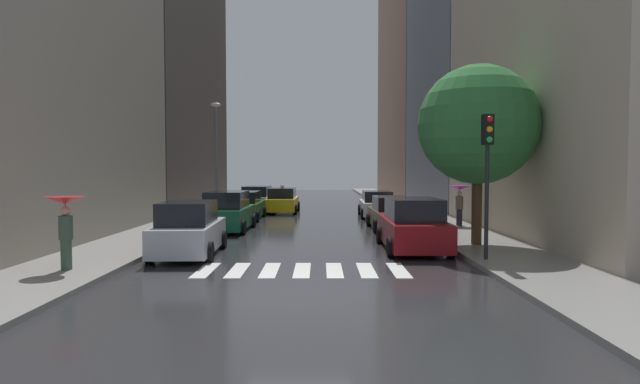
% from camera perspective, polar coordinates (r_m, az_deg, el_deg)
% --- Properties ---
extents(ground_plane, '(28.00, 72.00, 0.04)m').
position_cam_1_polar(ground_plane, '(35.51, -0.61, -2.08)').
color(ground_plane, '#29292C').
extents(sidewalk_left, '(3.00, 72.00, 0.15)m').
position_cam_1_polar(sidewalk_left, '(36.19, -10.96, -1.89)').
color(sidewalk_left, gray).
rests_on(sidewalk_left, ground).
extents(sidewalk_right, '(3.00, 72.00, 0.15)m').
position_cam_1_polar(sidewalk_right, '(36.01, 9.79, -1.90)').
color(sidewalk_right, gray).
rests_on(sidewalk_right, ground).
extents(crosswalk_stripes, '(5.85, 2.20, 0.01)m').
position_cam_1_polar(crosswalk_stripes, '(14.65, -1.78, -8.61)').
color(crosswalk_stripes, silver).
rests_on(crosswalk_stripes, ground).
extents(building_left_near, '(6.00, 17.69, 13.25)m').
position_cam_1_polar(building_left_near, '(23.04, -30.44, 11.65)').
color(building_left_near, '#9E9384').
rests_on(building_left_near, ground).
extents(building_left_mid, '(6.00, 18.48, 23.53)m').
position_cam_1_polar(building_left_mid, '(40.63, -16.85, 15.11)').
color(building_left_mid, '#564C47').
rests_on(building_left_mid, ground).
extents(building_right_near, '(6.00, 17.33, 14.44)m').
position_cam_1_polar(building_right_near, '(24.12, 26.70, 12.73)').
color(building_right_near, '#B2A38C').
rests_on(building_right_near, ground).
extents(building_right_mid, '(6.00, 14.97, 23.40)m').
position_cam_1_polar(building_right_mid, '(40.07, 15.96, 15.21)').
color(building_right_mid, slate).
rests_on(building_right_mid, ground).
extents(building_right_far, '(6.00, 21.99, 24.67)m').
position_cam_1_polar(building_right_far, '(58.18, 10.83, 11.88)').
color(building_right_far, '#8C6B56').
rests_on(building_right_far, ground).
extents(parked_car_left_nearest, '(2.14, 4.41, 1.78)m').
position_cam_1_polar(parked_car_left_nearest, '(17.56, -14.05, -4.12)').
color(parked_car_left_nearest, '#B2B7BF').
rests_on(parked_car_left_nearest, ground).
extents(parked_car_left_second, '(2.19, 4.49, 1.82)m').
position_cam_1_polar(parked_car_left_second, '(24.11, -9.95, -2.24)').
color(parked_car_left_second, '#0C4C2D').
rests_on(parked_car_left_second, ground).
extents(parked_car_left_third, '(2.15, 4.77, 1.59)m').
position_cam_1_polar(parked_car_left_third, '(29.49, -8.22, -1.55)').
color(parked_car_left_third, '#0C4C2D').
rests_on(parked_car_left_third, ground).
extents(parked_car_left_fourth, '(2.25, 4.71, 1.69)m').
position_cam_1_polar(parked_car_left_fourth, '(35.33, -6.71, -0.80)').
color(parked_car_left_fourth, '#B2B7BF').
rests_on(parked_car_left_fourth, ground).
extents(parked_car_right_nearest, '(2.17, 4.80, 1.83)m').
position_cam_1_polar(parked_car_right_nearest, '(18.47, 10.37, -3.69)').
color(parked_car_right_nearest, maroon).
rests_on(parked_car_right_nearest, ground).
extents(parked_car_right_second, '(2.04, 4.28, 1.56)m').
position_cam_1_polar(parked_car_right_second, '(24.53, 8.04, -2.41)').
color(parked_car_right_second, brown).
rests_on(parked_car_right_second, ground).
extents(parked_car_right_third, '(2.13, 4.61, 1.55)m').
position_cam_1_polar(parked_car_right_third, '(30.94, 6.47, -1.38)').
color(parked_car_right_third, silver).
rests_on(parked_car_right_third, ground).
extents(taxi_midroad, '(2.14, 4.39, 1.81)m').
position_cam_1_polar(taxi_midroad, '(33.74, -3.97, -1.00)').
color(taxi_midroad, yellow).
rests_on(taxi_midroad, ground).
extents(pedestrian_foreground, '(1.10, 1.10, 1.90)m').
position_cam_1_polar(pedestrian_foreground, '(25.51, 15.32, -0.38)').
color(pedestrian_foreground, black).
rests_on(pedestrian_foreground, sidewalk_right).
extents(pedestrian_near_tree, '(1.00, 1.00, 1.96)m').
position_cam_1_polar(pedestrian_near_tree, '(15.35, -26.05, -2.44)').
color(pedestrian_near_tree, '#38513D').
rests_on(pedestrian_near_tree, sidewalk_left).
extents(street_tree_right, '(4.23, 4.23, 6.38)m').
position_cam_1_polar(street_tree_right, '(19.28, 17.19, 7.07)').
color(street_tree_right, '#513823').
rests_on(street_tree_right, sidewalk_right).
extents(traffic_light_right_corner, '(0.30, 0.42, 4.30)m').
position_cam_1_polar(traffic_light_right_corner, '(16.08, 18.17, 4.01)').
color(traffic_light_right_corner, black).
rests_on(traffic_light_right_corner, sidewalk_right).
extents(lamp_post_left, '(0.60, 0.28, 6.54)m').
position_cam_1_polar(lamp_post_left, '(30.76, -11.18, 4.55)').
color(lamp_post_left, '#595B60').
rests_on(lamp_post_left, sidewalk_left).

